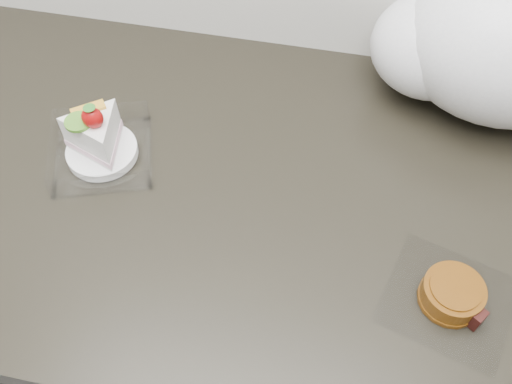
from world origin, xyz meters
name	(u,v)px	position (x,y,z in m)	size (l,w,h in m)	color
counter	(216,309)	(0.00, 1.69, 0.45)	(2.04, 0.64, 0.90)	black
cake_tray	(99,143)	(-0.15, 1.70, 0.93)	(0.18, 0.18, 0.11)	white
mooncake_wrap	(452,296)	(0.35, 1.57, 0.91)	(0.18, 0.18, 0.04)	white
plastic_bag	(498,43)	(0.39, 1.93, 1.02)	(0.39, 0.29, 0.29)	white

